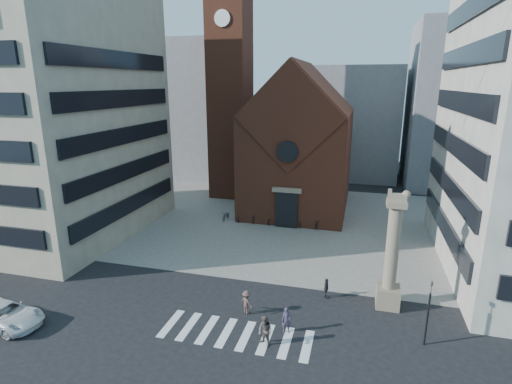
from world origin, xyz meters
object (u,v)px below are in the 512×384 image
traffic_light (428,312)px  pedestrian_0 (287,320)px  white_car (4,315)px  scooter_0 (226,216)px  lion_column (391,262)px  pedestrian_1 (265,331)px  pedestrian_2 (326,288)px

traffic_light → pedestrian_0: bearing=-173.7°
traffic_light → white_car: traffic_light is taller
traffic_light → white_car: 26.97m
white_car → scooter_0: (7.23, 23.44, -0.20)m
lion_column → scooter_0: 22.70m
lion_column → pedestrian_1: lion_column is taller
lion_column → scooter_0: size_ratio=4.56×
pedestrian_1 → scooter_0: bearing=146.1°
lion_column → white_car: (-24.47, -8.98, -2.71)m
white_car → pedestrian_1: size_ratio=2.71×
lion_column → pedestrian_2: lion_column is taller
pedestrian_2 → traffic_light: bearing=-125.9°
pedestrian_1 → traffic_light: bearing=46.6°
lion_column → white_car: bearing=-159.9°
scooter_0 → lion_column: bearing=-36.6°
lion_column → pedestrian_1: (-7.40, -6.61, -2.47)m
white_car → pedestrian_0: (18.08, 4.04, 0.11)m
lion_column → white_car: lion_column is taller
traffic_light → pedestrian_1: size_ratio=2.17×
pedestrian_2 → scooter_0: size_ratio=0.81×
traffic_light → pedestrian_0: size_ratio=2.51×
lion_column → pedestrian_0: (-6.40, -4.93, -2.60)m
pedestrian_0 → pedestrian_1: bearing=-135.8°
white_car → pedestrian_1: 17.24m
pedestrian_0 → scooter_0: size_ratio=0.90×
pedestrian_2 → white_car: bearing=110.4°
pedestrian_0 → scooter_0: pedestrian_0 is taller
traffic_light → white_car: size_ratio=0.80×
scooter_0 → pedestrian_0: bearing=-57.4°
lion_column → pedestrian_2: bearing=180.0°
lion_column → pedestrian_0: 8.49m
pedestrian_0 → pedestrian_2: bearing=52.5°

